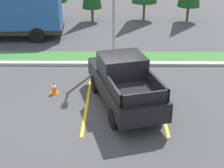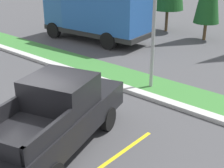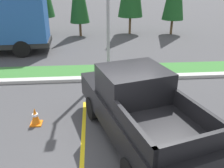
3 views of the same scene
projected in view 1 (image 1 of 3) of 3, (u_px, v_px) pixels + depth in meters
The scene contains 8 objects.
ground_plane at pixel (107, 110), 13.25m from camera, with size 120.00×120.00×0.00m, color #424244.
parking_line_near at pixel (87, 104), 13.69m from camera, with size 0.12×4.80×0.01m, color yellow.
parking_line_far at pixel (160, 105), 13.67m from camera, with size 0.12×4.80×0.01m, color yellow.
curb_strip at pixel (109, 64), 17.74m from camera, with size 56.00×0.40×0.15m, color #B2B2AD.
grass_median at pixel (109, 57), 18.76m from camera, with size 56.00×1.80×0.06m, color #387533.
pickup_truck_main at pixel (124, 82), 13.28m from camera, with size 3.26×5.54×2.10m.
cargo_truck_distant at pixel (12, 11), 21.45m from camera, with size 6.95×2.91×3.40m.
traffic_cone at pixel (54, 88), 14.50m from camera, with size 0.36×0.36×0.60m.
Camera 1 is at (0.30, -11.54, 6.60)m, focal length 52.18 mm.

